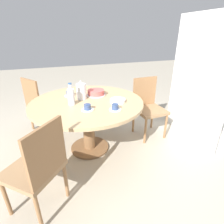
% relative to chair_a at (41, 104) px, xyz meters
% --- Properties ---
extents(ground_plane, '(14.00, 14.00, 0.00)m').
position_rel_chair_a_xyz_m(ground_plane, '(0.78, 0.58, -0.48)').
color(ground_plane, '#B2A893').
extents(dining_table, '(1.41, 1.41, 0.72)m').
position_rel_chair_a_xyz_m(dining_table, '(0.78, 0.58, 0.11)').
color(dining_table, brown).
rests_on(dining_table, ground_plane).
extents(chair_a, '(0.58, 0.58, 0.89)m').
position_rel_chair_a_xyz_m(chair_a, '(0.00, 0.00, 0.00)').
color(chair_a, olive).
rests_on(chair_a, ground_plane).
extents(chair_b, '(0.59, 0.59, 0.89)m').
position_rel_chair_a_xyz_m(chair_b, '(1.54, -0.03, 0.00)').
color(chair_b, olive).
rests_on(chair_b, ground_plane).
extents(chair_c, '(0.43, 0.43, 0.89)m').
position_rel_chair_a_xyz_m(chair_c, '(0.69, 1.55, 0.00)').
color(chair_c, olive).
rests_on(chair_c, ground_plane).
extents(bookshelf, '(1.06, 0.28, 1.76)m').
position_rel_chair_a_xyz_m(bookshelf, '(0.99, 2.24, 0.40)').
color(bookshelf, silver).
rests_on(bookshelf, ground_plane).
extents(coffee_pot, '(0.12, 0.12, 0.24)m').
position_rel_chair_a_xyz_m(coffee_pot, '(0.69, 0.53, 0.36)').
color(coffee_pot, silver).
rests_on(coffee_pot, dining_table).
extents(water_bottle, '(0.08, 0.08, 0.26)m').
position_rel_chair_a_xyz_m(water_bottle, '(0.84, 0.38, 0.35)').
color(water_bottle, silver).
rests_on(water_bottle, dining_table).
extents(cake_main, '(0.26, 0.26, 0.08)m').
position_rel_chair_a_xyz_m(cake_main, '(0.61, 0.75, 0.28)').
color(cake_main, silver).
rests_on(cake_main, dining_table).
extents(cup_a, '(0.14, 0.14, 0.07)m').
position_rel_chair_a_xyz_m(cup_a, '(1.07, 0.52, 0.27)').
color(cup_a, silver).
rests_on(cup_a, dining_table).
extents(cup_b, '(0.14, 0.14, 0.07)m').
position_rel_chair_a_xyz_m(cup_b, '(1.17, 0.81, 0.27)').
color(cup_b, silver).
rests_on(cup_b, dining_table).
extents(cup_c, '(0.14, 0.14, 0.07)m').
position_rel_chair_a_xyz_m(cup_c, '(0.51, 0.40, 0.27)').
color(cup_c, silver).
rests_on(cup_c, dining_table).
extents(plate_stack, '(0.19, 0.19, 0.04)m').
position_rel_chair_a_xyz_m(plate_stack, '(0.96, 0.92, 0.27)').
color(plate_stack, white).
rests_on(plate_stack, dining_table).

